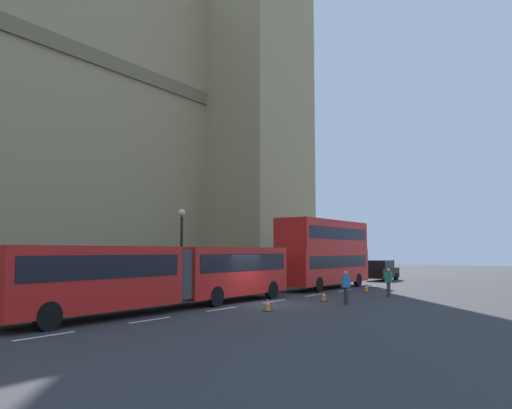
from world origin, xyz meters
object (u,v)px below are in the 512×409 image
object	(u,v)px
articulated_bus	(169,272)
traffic_cone_east	(366,288)
traffic_cone_middle	(324,296)
traffic_cone_west	(268,305)
pedestrian_near_cones	(346,286)
sedan_lead	(382,270)
double_decker_bus	(325,251)
street_lamp	(182,245)
pedestrian_by_kerb	(388,281)

from	to	relation	value
articulated_bus	traffic_cone_east	distance (m)	15.35
traffic_cone_middle	traffic_cone_east	world-z (taller)	same
traffic_cone_west	pedestrian_near_cones	bearing A→B (deg)	-19.93
sedan_lead	double_decker_bus	bearing A→B (deg)	-179.24
articulated_bus	sedan_lead	world-z (taller)	articulated_bus
street_lamp	traffic_cone_east	bearing A→B (deg)	-42.56
traffic_cone_west	street_lamp	world-z (taller)	street_lamp
double_decker_bus	sedan_lead	distance (m)	12.17
traffic_cone_west	street_lamp	size ratio (longest dim) A/B	0.11
traffic_cone_west	pedestrian_near_cones	distance (m)	5.07
articulated_bus	double_decker_bus	world-z (taller)	double_decker_bus
sedan_lead	pedestrian_by_kerb	distance (m)	17.47
street_lamp	pedestrian_by_kerb	bearing A→B (deg)	-59.96
street_lamp	sedan_lead	bearing A→B (deg)	-10.94
traffic_cone_west	pedestrian_by_kerb	size ratio (longest dim) A/B	0.34
articulated_bus	traffic_cone_middle	xyz separation A→B (m)	(7.57, -4.23, -1.46)
sedan_lead	traffic_cone_west	bearing A→B (deg)	-170.64
sedan_lead	traffic_cone_middle	world-z (taller)	sedan_lead
traffic_cone_east	pedestrian_by_kerb	bearing A→B (deg)	-137.79
traffic_cone_east	pedestrian_near_cones	distance (m)	8.34
traffic_cone_east	street_lamp	world-z (taller)	street_lamp
traffic_cone_middle	traffic_cone_west	bearing A→B (deg)	179.41
double_decker_bus	pedestrian_by_kerb	bearing A→B (deg)	-124.09
traffic_cone_west	street_lamp	bearing A→B (deg)	66.37
double_decker_bus	traffic_cone_middle	world-z (taller)	double_decker_bus
traffic_cone_middle	street_lamp	distance (m)	9.32
articulated_bus	traffic_cone_middle	world-z (taller)	articulated_bus
pedestrian_near_cones	traffic_cone_west	bearing A→B (deg)	160.07
sedan_lead	articulated_bus	bearing A→B (deg)	-179.67
traffic_cone_middle	sedan_lead	bearing A→B (deg)	11.94
street_lamp	double_decker_bus	bearing A→B (deg)	-23.35
pedestrian_near_cones	pedestrian_by_kerb	xyz separation A→B (m)	(5.28, -0.35, 0.00)
articulated_bus	pedestrian_near_cones	world-z (taller)	articulated_bus
double_decker_bus	traffic_cone_east	distance (m)	4.69
pedestrian_by_kerb	pedestrian_near_cones	bearing A→B (deg)	176.19
articulated_bus	traffic_cone_west	xyz separation A→B (m)	(2.05, -4.17, -1.46)
articulated_bus	pedestrian_near_cones	size ratio (longest dim) A/B	10.28
traffic_cone_middle	pedestrian_by_kerb	distance (m)	4.95
traffic_cone_west	traffic_cone_middle	bearing A→B (deg)	-0.59
articulated_bus	traffic_cone_west	bearing A→B (deg)	-63.82
articulated_bus	sedan_lead	bearing A→B (deg)	0.33
street_lamp	pedestrian_near_cones	world-z (taller)	street_lamp
traffic_cone_middle	traffic_cone_east	xyz separation A→B (m)	(7.24, 0.49, 0.00)
sedan_lead	pedestrian_near_cones	distance (m)	22.37
sedan_lead	traffic_cone_west	size ratio (longest dim) A/B	7.59
pedestrian_by_kerb	traffic_cone_west	bearing A→B (deg)	168.34
sedan_lead	traffic_cone_east	distance (m)	14.07
traffic_cone_east	pedestrian_by_kerb	distance (m)	3.78
articulated_bus	street_lamp	bearing A→B (deg)	37.64
articulated_bus	traffic_cone_east	size ratio (longest dim) A/B	29.96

